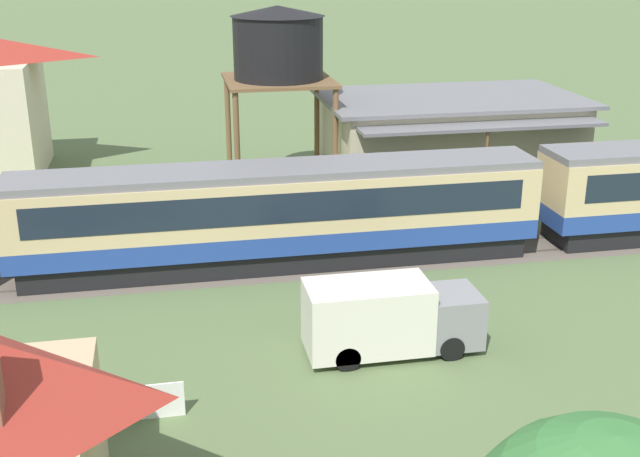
{
  "coord_description": "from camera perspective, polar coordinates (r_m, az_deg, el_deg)",
  "views": [
    {
      "loc": [
        1.16,
        -30.78,
        12.5
      ],
      "look_at": [
        6.95,
        -1.35,
        1.59
      ],
      "focal_mm": 45.0,
      "sensor_mm": 36.0,
      "label": 1
    }
  ],
  "objects": [
    {
      "name": "ground_plane",
      "position": [
        33.24,
        -12.3,
        -2.59
      ],
      "size": [
        600.0,
        600.0,
        0.0
      ],
      "primitive_type": "plane",
      "color": "#566B42"
    },
    {
      "name": "passenger_train",
      "position": [
        31.89,
        -2.46,
        1.28
      ],
      "size": [
        65.17,
        2.92,
        4.11
      ],
      "color": "#234293",
      "rests_on": "ground_plane"
    },
    {
      "name": "railway_track",
      "position": [
        33.0,
        0.83,
        -2.26
      ],
      "size": [
        138.46,
        3.6,
        0.04
      ],
      "color": "#665B51",
      "rests_on": "ground_plane"
    },
    {
      "name": "station_building",
      "position": [
        43.32,
        9.12,
        6.23
      ],
      "size": [
        13.48,
        9.47,
        4.73
      ],
      "color": "beige",
      "rests_on": "ground_plane"
    },
    {
      "name": "water_tower",
      "position": [
        40.33,
        -3.0,
        12.79
      ],
      "size": [
        5.29,
        5.29,
        9.43
      ],
      "color": "brown",
      "rests_on": "ground_plane"
    },
    {
      "name": "delivery_truck_grey",
      "position": [
        25.54,
        4.88,
        -6.29
      ],
      "size": [
        5.6,
        2.02,
        2.4
      ],
      "color": "gray",
      "rests_on": "ground_plane"
    }
  ]
}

